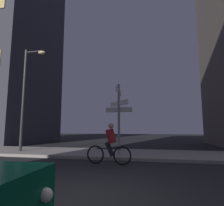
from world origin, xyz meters
name	(u,v)px	position (x,y,z in m)	size (l,w,h in m)	color
ground_plane	(77,200)	(0.00, 0.00, 0.00)	(80.00, 80.00, 0.00)	#232326
sidewalk_kerb	(123,154)	(0.00, 6.24, 0.07)	(40.00, 3.39, 0.14)	gray
signpost	(119,112)	(-0.06, 5.26, 2.18)	(1.29, 1.53, 3.41)	gray
street_lamp	(27,90)	(-5.55, 5.69, 3.59)	(1.33, 0.28, 5.88)	#2D2D30
cyclist	(110,145)	(-0.15, 3.64, 0.75)	(1.82, 0.36, 1.61)	black
building_left_block	(0,37)	(-13.95, 12.14, 10.91)	(10.32, 8.49, 21.81)	#383842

